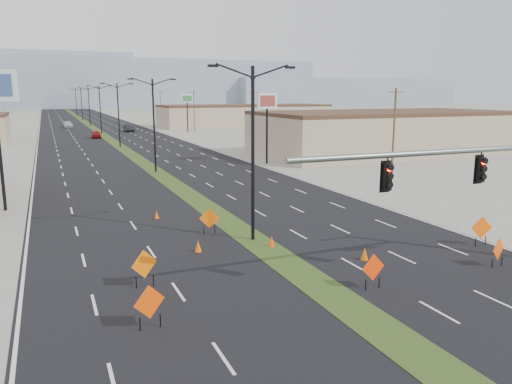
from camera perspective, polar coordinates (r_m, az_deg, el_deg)
name	(u,v)px	position (r m, az deg, el deg)	size (l,w,h in m)	color
ground	(376,326)	(19.74, 13.51, -14.67)	(600.00, 600.00, 0.00)	gray
road_surface	(100,133)	(114.99, -17.42, 6.49)	(25.00, 400.00, 0.02)	black
median_strip	(100,133)	(114.99, -17.42, 6.49)	(2.00, 400.00, 0.04)	#2B4217
building_se_near	(384,134)	(74.42, 14.42, 6.46)	(36.00, 18.00, 5.50)	tan
building_se_far	(245,116)	(133.54, -1.32, 8.67)	(44.00, 16.00, 5.00)	tan
mesa_center	(133,84)	(318.29, -13.87, 11.93)	(220.00, 50.00, 28.00)	gray
mesa_east	(340,92)	(359.04, 9.53, 11.18)	(160.00, 50.00, 18.00)	gray
mesa_backdrop	(7,80)	(334.80, -26.60, 11.38)	(140.00, 50.00, 32.00)	gray
signal_mast	(510,177)	(25.48, 27.04, 1.59)	(16.30, 0.60, 8.00)	slate
streetlight_0	(253,149)	(28.47, -0.37, 4.99)	(5.15, 0.24, 10.02)	black
streetlight_1	(154,122)	(55.32, -11.59, 7.81)	(5.15, 0.24, 10.02)	black
streetlight_2	(118,113)	(82.93, -15.45, 8.71)	(5.15, 0.24, 10.02)	black
streetlight_3	(100,108)	(110.74, -17.38, 9.15)	(5.15, 0.24, 10.02)	black
streetlight_4	(89,105)	(138.62, -18.54, 9.40)	(5.15, 0.24, 10.02)	black
streetlight_5	(82,103)	(166.54, -19.32, 9.57)	(5.15, 0.24, 10.02)	black
streetlight_6	(76,102)	(194.49, -19.87, 9.69)	(5.15, 0.24, 10.02)	black
utility_pole_0	(394,134)	(49.96, 15.46, 6.43)	(1.60, 0.20, 9.00)	#4C3823
utility_pole_1	(254,118)	(80.39, -0.22, 8.51)	(1.60, 0.20, 9.00)	#4C3823
utility_pole_2	(194,110)	(113.49, -7.09, 9.23)	(1.60, 0.20, 9.00)	#4C3823
utility_pole_3	(161,107)	(147.46, -10.85, 9.56)	(1.60, 0.20, 9.00)	#4C3823
car_left	(96,134)	(101.12, -17.81, 6.30)	(1.70, 4.22, 1.44)	maroon
car_mid	(129,128)	(115.85, -14.34, 7.08)	(1.67, 4.78, 1.57)	black
car_far	(68,125)	(134.18, -20.71, 7.22)	(2.09, 5.13, 1.49)	silver
construction_sign_0	(149,303)	(18.98, -12.09, -12.35)	(1.22, 0.48, 1.71)	#EA4004
construction_sign_1	(144,265)	(22.87, -12.66, -8.18)	(1.21, 0.56, 1.74)	#EA6304
construction_sign_2	(209,219)	(30.61, -5.38, -3.12)	(1.15, 0.48, 1.62)	#FF6305
construction_sign_3	(373,269)	(22.70, 13.25, -8.53)	(1.22, 0.17, 1.63)	#F53505
construction_sign_4	(498,250)	(27.61, 25.95, -6.01)	(1.07, 0.40, 1.49)	#F84C05
construction_sign_5	(482,229)	(30.96, 24.39, -3.83)	(1.26, 0.33, 1.71)	#FB5605
cone_0	(198,246)	(27.49, -6.64, -6.19)	(0.39, 0.39, 0.64)	#DD5704
cone_1	(365,254)	(26.64, 12.30, -6.93)	(0.40, 0.40, 0.67)	#DC5404
cone_2	(272,242)	(28.18, 1.79, -5.69)	(0.38, 0.38, 0.63)	#FF3E05
cone_3	(157,215)	(35.10, -11.29, -2.56)	(0.33, 0.33, 0.55)	#FF4D05
pole_sign_east_near	(267,107)	(60.94, 1.27, 9.72)	(2.79, 0.96, 8.52)	black
pole_sign_east_far	(187,102)	(113.08, -7.88, 10.21)	(2.70, 0.52, 8.25)	black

